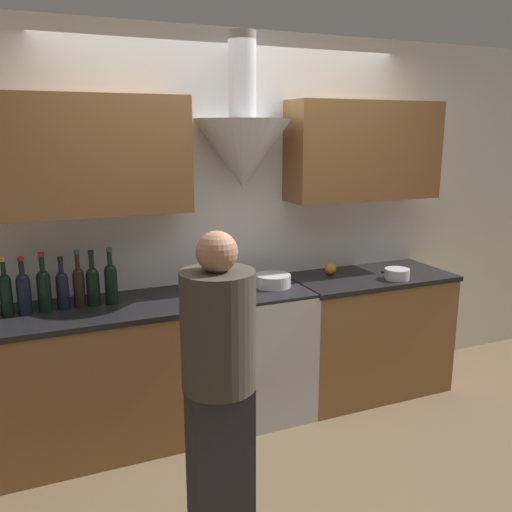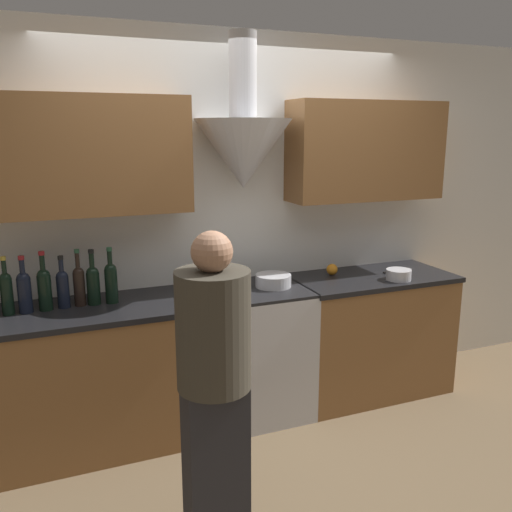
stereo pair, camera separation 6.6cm
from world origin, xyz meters
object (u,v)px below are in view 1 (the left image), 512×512
Objects in this scene: wine_bottle_5 at (79,285)px; orange_fruit at (331,269)px; wine_bottle_1 at (6,292)px; wine_bottle_3 at (44,288)px; mixing_bowl at (273,280)px; wine_bottle_4 at (62,288)px; wine_bottle_7 at (111,281)px; person_foreground_left at (219,380)px; saucepan at (397,274)px; wine_bottle_6 at (93,284)px; stock_pot at (224,281)px; stove_range at (250,352)px; wine_bottle_2 at (24,291)px.

wine_bottle_5 is 1.78m from orange_fruit.
wine_bottle_3 is (0.20, 0.01, 0.00)m from wine_bottle_1.
mixing_bowl is 0.54m from orange_fruit.
wine_bottle_4 is 1.87m from orange_fruit.
wine_bottle_1 is 4.20× the size of orange_fruit.
wine_bottle_5 is 1.43× the size of mixing_bowl.
wine_bottle_7 is at bearing 177.48° from mixing_bowl.
saucepan is at bearing 28.22° from person_foreground_left.
orange_fruit is (0.52, 0.12, -0.00)m from mixing_bowl.
wine_bottle_7 is (0.28, -0.01, 0.01)m from wine_bottle_4.
wine_bottle_4 is 0.91× the size of wine_bottle_7.
wine_bottle_6 is at bearing -3.89° from wine_bottle_5.
wine_bottle_6 is (0.28, 0.01, -0.01)m from wine_bottle_3.
stock_pot is 3.00× the size of orange_fruit.
wine_bottle_4 is 0.28m from wine_bottle_7.
stock_pot is (0.73, -0.01, -0.07)m from wine_bottle_7.
person_foreground_left is (-0.59, -1.07, 0.38)m from stove_range.
wine_bottle_2 is (0.09, -0.00, -0.00)m from wine_bottle_1.
wine_bottle_5 is 0.19m from wine_bottle_7.
wine_bottle_5 is 0.08m from wine_bottle_6.
wine_bottle_3 reaches higher than wine_bottle_4.
mixing_bowl is (0.34, -0.03, -0.03)m from stock_pot.
saucepan reaches higher than stove_range.
person_foreground_left is at bearing -51.36° from wine_bottle_1.
stock_pot is (-0.17, 0.04, 0.52)m from stove_range.
wine_bottle_3 is 1.46× the size of mixing_bowl.
wine_bottle_4 is (0.31, 0.02, -0.01)m from wine_bottle_1.
person_foreground_left is (0.49, -1.13, -0.21)m from wine_bottle_5.
wine_bottle_1 is 1.01× the size of wine_bottle_6.
stove_range is 1.31m from wine_bottle_4.
wine_bottle_5 reaches higher than wine_bottle_2.
wine_bottle_6 reaches higher than stock_pot.
wine_bottle_7 is (0.49, 0.00, 0.00)m from wine_bottle_2.
stock_pot is at bearing 68.91° from person_foreground_left.
orange_fruit is at bearing 9.89° from stove_range.
stove_range is 1.60m from wine_bottle_1.
wine_bottle_6 reaches higher than orange_fruit.
wine_bottle_6 reaches higher than stove_range.
saucepan is (2.07, -0.23, -0.10)m from wine_bottle_6.
wine_bottle_1 is 2.56m from saucepan.
mixing_bowl is (1.07, -0.05, -0.10)m from wine_bottle_7.
mixing_bowl is 1.38× the size of saucepan.
orange_fruit is (0.69, 0.12, 0.49)m from stove_range.
wine_bottle_1 is at bearing 179.56° from stock_pot.
orange_fruit is at bearing 2.07° from wine_bottle_6.
wine_bottle_7 is 1.43× the size of mixing_bowl.
wine_bottle_3 is at bearing -178.53° from wine_bottle_6.
wine_bottle_2 is 1.39× the size of mixing_bowl.
orange_fruit is 1.75m from person_foreground_left.
wine_bottle_6 is at bearing 173.53° from saucepan.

